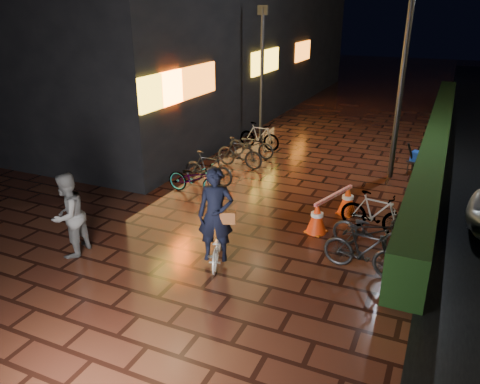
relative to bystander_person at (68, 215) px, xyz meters
The scene contains 11 objects.
ground 4.13m from the bystander_person, 42.71° to the left, with size 80.00×80.00×0.00m, color #381911.
hedge 12.44m from the bystander_person, 59.73° to the left, with size 0.70×20.00×1.00m, color black.
bystander_person is the anchor object (origin of this frame).
storefront_block 16.08m from the bystander_person, 114.63° to the left, with size 12.09×22.00×9.00m.
lamp_post_hedge 9.32m from the bystander_person, 54.73° to the left, with size 0.56×0.16×5.87m.
lamp_post_sf 9.50m from the bystander_person, 87.96° to the left, with size 0.44×0.21×4.69m.
cyclist 2.95m from the bystander_person, 17.44° to the left, with size 0.92×1.46×1.98m.
traffic_barrier 5.73m from the bystander_person, 39.29° to the left, with size 0.89×1.77×0.72m.
cart_assembly 9.91m from the bystander_person, 53.67° to the left, with size 0.65×0.55×0.97m.
parked_bikes_storefront 6.19m from the bystander_person, 83.65° to the left, with size 1.79×5.18×0.93m.
parked_bikes_hedge 6.03m from the bystander_person, 25.79° to the left, with size 1.69×2.45×0.93m.
Camera 1 is at (3.54, -8.95, 4.69)m, focal length 35.00 mm.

